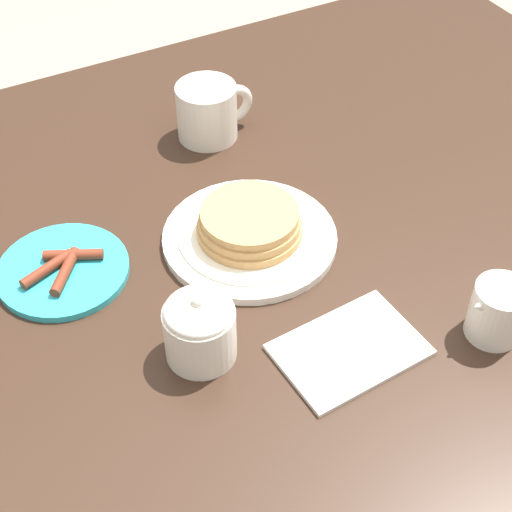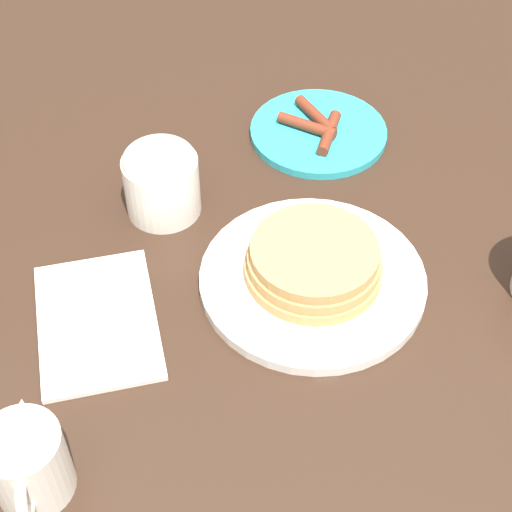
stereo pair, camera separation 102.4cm
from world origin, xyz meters
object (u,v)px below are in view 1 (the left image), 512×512
at_px(pancake_plate, 253,229).
at_px(coffee_mug, 209,111).
at_px(side_plate_bacon, 63,270).
at_px(creamer_pitcher, 498,310).
at_px(napkin, 349,350).
at_px(sugar_bowl, 200,327).

bearing_deg(pancake_plate, coffee_mug, 77.33).
height_order(side_plate_bacon, coffee_mug, coffee_mug).
xyz_separation_m(coffee_mug, creamer_pitcher, (0.12, -0.52, -0.01)).
bearing_deg(coffee_mug, napkin, -95.46).
bearing_deg(pancake_plate, creamer_pitcher, -57.56).
distance_m(creamer_pitcher, napkin, 0.18).
distance_m(pancake_plate, creamer_pitcher, 0.33).
xyz_separation_m(pancake_plate, side_plate_bacon, (-0.24, 0.06, -0.01)).
bearing_deg(creamer_pitcher, napkin, 161.34).
bearing_deg(sugar_bowl, creamer_pitcher, -23.17).
relative_size(creamer_pitcher, sugar_bowl, 1.03).
distance_m(coffee_mug, napkin, 0.47).
bearing_deg(sugar_bowl, side_plate_bacon, 116.56).
relative_size(side_plate_bacon, coffee_mug, 1.37).
bearing_deg(napkin, sugar_bowl, 152.27).
height_order(coffee_mug, napkin, coffee_mug).
bearing_deg(pancake_plate, sugar_bowl, -135.53).
bearing_deg(napkin, creamer_pitcher, -18.66).
relative_size(pancake_plate, napkin, 1.34).
bearing_deg(sugar_bowl, napkin, -27.73).
bearing_deg(side_plate_bacon, creamer_pitcher, -38.85).
bearing_deg(coffee_mug, pancake_plate, -102.67).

